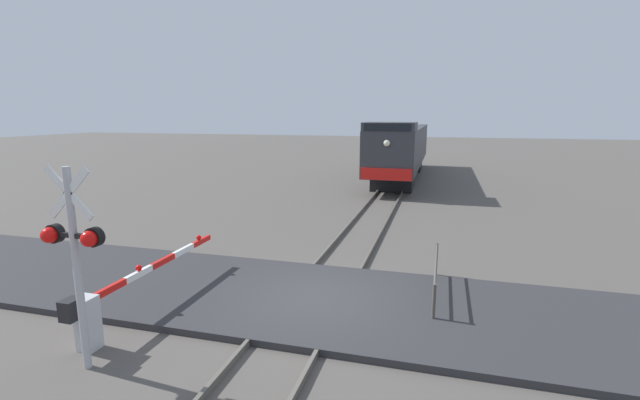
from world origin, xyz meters
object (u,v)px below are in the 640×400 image
object	(u,v)px
crossing_signal	(74,248)
crossing_gate	(110,301)
locomotive	(401,148)
guard_railing	(435,273)

from	to	relation	value
crossing_signal	crossing_gate	bearing A→B (deg)	110.53
locomotive	guard_railing	world-z (taller)	locomotive
crossing_signal	guard_railing	distance (m)	8.06
guard_railing	crossing_gate	bearing A→B (deg)	-149.69
crossing_signal	crossing_gate	size ratio (longest dim) A/B	0.71
crossing_gate	crossing_signal	bearing A→B (deg)	-69.47
crossing_gate	guard_railing	distance (m)	7.57
locomotive	crossing_signal	size ratio (longest dim) A/B	4.62
locomotive	guard_railing	bearing A→B (deg)	-82.23
guard_railing	locomotive	bearing A→B (deg)	97.77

